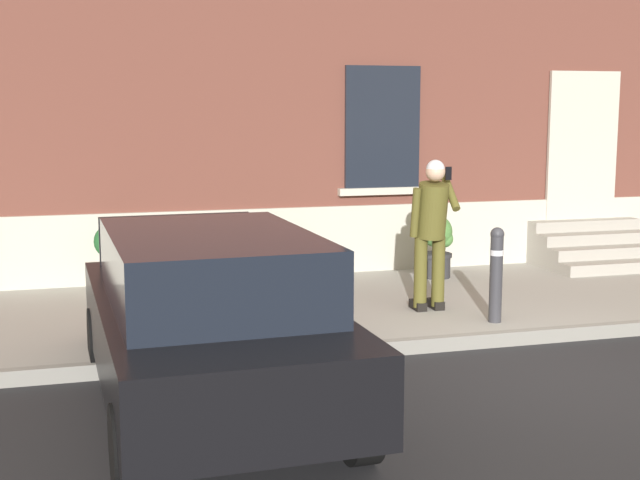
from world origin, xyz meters
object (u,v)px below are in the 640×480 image
object	(u,v)px
bollard_near_person	(496,271)
planter_charcoal	(437,245)
person_on_phone	(432,225)
hatchback_car_black	(209,317)
planter_cream	(113,256)
planter_olive	(280,249)

from	to	relation	value
bollard_near_person	planter_charcoal	size ratio (longest dim) A/B	1.22
person_on_phone	planter_charcoal	bearing A→B (deg)	76.74
hatchback_car_black	person_on_phone	bearing A→B (deg)	37.47
person_on_phone	planter_cream	distance (m)	4.11
person_on_phone	planter_olive	bearing A→B (deg)	134.16
hatchback_car_black	planter_olive	bearing A→B (deg)	69.58
planter_olive	planter_charcoal	distance (m)	2.18
hatchback_car_black	person_on_phone	world-z (taller)	person_on_phone
planter_cream	planter_charcoal	xyz separation A→B (m)	(4.34, -0.30, 0.00)
bollard_near_person	planter_olive	xyz separation A→B (m)	(-1.77, 2.75, -0.11)
bollard_near_person	planter_cream	xyz separation A→B (m)	(-3.94, 2.82, -0.11)
hatchback_car_black	planter_cream	size ratio (longest dim) A/B	4.79
hatchback_car_black	planter_charcoal	size ratio (longest dim) A/B	4.79
planter_cream	planter_olive	size ratio (longest dim) A/B	1.00
planter_olive	person_on_phone	bearing A→B (deg)	-57.97
person_on_phone	planter_charcoal	size ratio (longest dim) A/B	2.03
hatchback_car_black	bollard_near_person	bearing A→B (deg)	24.48
hatchback_car_black	planter_charcoal	xyz separation A→B (m)	(3.76, 4.06, -0.18)
hatchback_car_black	planter_charcoal	bearing A→B (deg)	47.15
planter_charcoal	bollard_near_person	bearing A→B (deg)	-99.00
hatchback_car_black	planter_olive	distance (m)	4.57
person_on_phone	planter_cream	xyz separation A→B (m)	(-3.46, 2.14, -0.54)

